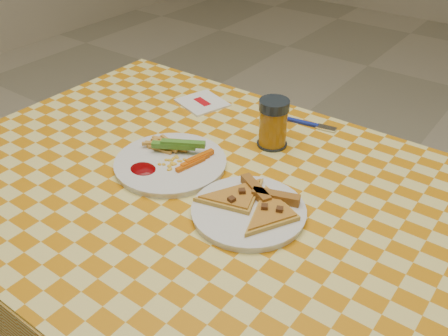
{
  "coord_description": "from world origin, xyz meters",
  "views": [
    {
      "loc": [
        0.52,
        -0.66,
        1.37
      ],
      "look_at": [
        -0.01,
        0.05,
        0.78
      ],
      "focal_mm": 40.0,
      "sensor_mm": 36.0,
      "label": 1
    }
  ],
  "objects": [
    {
      "name": "napkin",
      "position": [
        -0.27,
        0.3,
        0.76
      ],
      "size": [
        0.15,
        0.14,
        0.01
      ],
      "rotation": [
        0.0,
        0.0,
        -0.31
      ],
      "color": "white",
      "rests_on": "table"
    },
    {
      "name": "plate_right",
      "position": [
        0.11,
        -0.03,
        0.76
      ],
      "size": [
        0.27,
        0.27,
        0.01
      ],
      "primitive_type": "cylinder",
      "rotation": [
        0.0,
        0.0,
        -0.25
      ],
      "color": "white",
      "rests_on": "table"
    },
    {
      "name": "fries_veggies",
      "position": [
        -0.14,
        0.03,
        0.78
      ],
      "size": [
        0.18,
        0.17,
        0.04
      ],
      "color": "gold",
      "rests_on": "plate_left"
    },
    {
      "name": "fork",
      "position": [
        0.02,
        0.36,
        0.76
      ],
      "size": [
        0.16,
        0.04,
        0.01
      ],
      "rotation": [
        0.0,
        0.0,
        0.15
      ],
      "color": "navy",
      "rests_on": "table"
    },
    {
      "name": "drink_glass",
      "position": [
        0.0,
        0.23,
        0.81
      ],
      "size": [
        0.07,
        0.07,
        0.12
      ],
      "color": "black",
      "rests_on": "table"
    },
    {
      "name": "table",
      "position": [
        0.0,
        0.0,
        0.68
      ],
      "size": [
        1.28,
        0.88,
        0.76
      ],
      "color": "white",
      "rests_on": "ground"
    },
    {
      "name": "plate_left",
      "position": [
        -0.13,
        0.01,
        0.76
      ],
      "size": [
        0.26,
        0.26,
        0.01
      ],
      "primitive_type": "cylinder",
      "rotation": [
        0.0,
        0.0,
        0.08
      ],
      "color": "white",
      "rests_on": "table"
    },
    {
      "name": "pizza_slices",
      "position": [
        0.11,
        -0.01,
        0.78
      ],
      "size": [
        0.26,
        0.22,
        0.02
      ],
      "color": "gold",
      "rests_on": "plate_right"
    }
  ]
}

